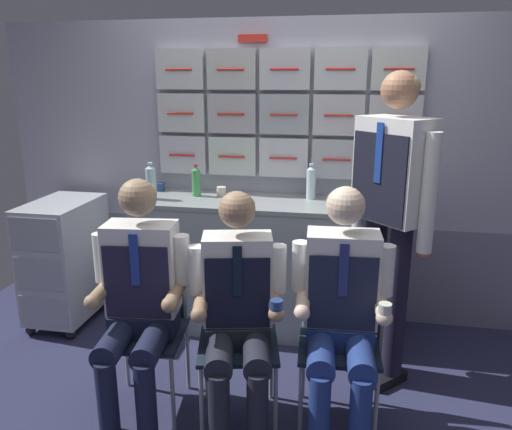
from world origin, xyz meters
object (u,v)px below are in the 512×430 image
at_px(crew_member_standing, 391,201).
at_px(crew_member_center, 238,308).
at_px(paper_cup_blue, 160,187).
at_px(folding_chair_left, 150,311).
at_px(crew_member_right, 342,306).
at_px(service_trolley, 65,258).
at_px(folding_chair_center, 238,321).
at_px(crew_member_left, 139,293).
at_px(water_bottle_blue_cap, 151,182).
at_px(folding_chair_right, 339,322).

bearing_deg(crew_member_standing, crew_member_center, -139.33).
bearing_deg(crew_member_center, paper_cup_blue, 124.43).
bearing_deg(crew_member_standing, folding_chair_left, -160.17).
bearing_deg(crew_member_right, service_trolley, 156.59).
bearing_deg(paper_cup_blue, folding_chair_center, -53.08).
xyz_separation_m(crew_member_left, crew_member_center, (0.52, -0.01, -0.03)).
height_order(service_trolley, paper_cup_blue, paper_cup_blue).
bearing_deg(crew_member_center, water_bottle_blue_cap, 129.32).
bearing_deg(folding_chair_right, crew_member_left, -167.16).
bearing_deg(water_bottle_blue_cap, crew_member_standing, -14.16).
relative_size(crew_member_center, crew_member_standing, 0.69).
bearing_deg(crew_member_center, folding_chair_left, 161.96).
distance_m(service_trolley, crew_member_center, 1.79).
bearing_deg(water_bottle_blue_cap, folding_chair_center, -47.12).
distance_m(folding_chair_center, water_bottle_blue_cap, 1.30).
relative_size(crew_member_center, crew_member_right, 0.98).
distance_m(crew_member_right, paper_cup_blue, 1.84).
bearing_deg(paper_cup_blue, water_bottle_blue_cap, -82.57).
relative_size(crew_member_left, folding_chair_right, 1.50).
height_order(crew_member_left, folding_chair_right, crew_member_left).
xyz_separation_m(folding_chair_center, water_bottle_blue_cap, (-0.81, 0.87, 0.53)).
bearing_deg(service_trolley, folding_chair_center, -28.16).
relative_size(service_trolley, folding_chair_left, 1.06).
xyz_separation_m(service_trolley, folding_chair_right, (1.99, -0.70, 0.04)).
relative_size(crew_member_standing, water_bottle_blue_cap, 7.01).
height_order(service_trolley, crew_member_center, crew_member_center).
bearing_deg(crew_member_center, folding_chair_right, 26.64).
xyz_separation_m(folding_chair_center, crew_member_center, (0.04, -0.16, 0.15)).
xyz_separation_m(folding_chair_left, crew_member_right, (1.03, -0.09, 0.17)).
bearing_deg(service_trolley, folding_chair_right, -19.50).
xyz_separation_m(folding_chair_left, water_bottle_blue_cap, (-0.31, 0.86, 0.53)).
xyz_separation_m(folding_chair_right, crew_member_standing, (0.25, 0.39, 0.57)).
height_order(service_trolley, folding_chair_center, service_trolley).
height_order(crew_member_center, paper_cup_blue, crew_member_center).
xyz_separation_m(folding_chair_left, paper_cup_blue, (-0.34, 1.10, 0.44)).
xyz_separation_m(folding_chair_left, crew_member_center, (0.53, -0.17, 0.15)).
bearing_deg(folding_chair_left, crew_member_center, -18.04).
bearing_deg(folding_chair_center, folding_chair_left, 178.36).
distance_m(folding_chair_right, water_bottle_blue_cap, 1.63).
relative_size(folding_chair_left, crew_member_standing, 0.48).
bearing_deg(paper_cup_blue, service_trolley, -152.30).
relative_size(crew_member_center, folding_chair_right, 1.45).
bearing_deg(paper_cup_blue, crew_member_center, -55.57).
xyz_separation_m(folding_chair_center, folding_chair_right, (0.52, 0.08, 0.00)).
bearing_deg(paper_cup_blue, crew_member_left, -74.10).
distance_m(crew_member_left, folding_chair_center, 0.53).
bearing_deg(crew_member_left, service_trolley, 136.73).
bearing_deg(folding_chair_center, crew_member_left, -163.21).
bearing_deg(folding_chair_left, folding_chair_center, -1.64).
xyz_separation_m(folding_chair_left, crew_member_left, (0.02, -0.16, 0.18)).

